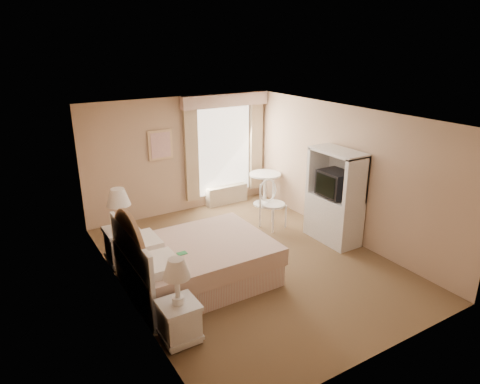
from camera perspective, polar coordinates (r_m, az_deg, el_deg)
room at (r=6.92m, az=1.30°, el=-0.14°), size 4.21×5.51×2.51m
window at (r=9.60m, az=-1.95°, el=6.08°), size 2.05×0.22×2.51m
framed_art at (r=8.99m, az=-10.56°, el=6.18°), size 0.52×0.04×0.62m
bed at (r=6.70m, az=-6.35°, el=-9.29°), size 2.18×1.71×1.52m
nightstand_near at (r=5.53m, az=-8.17°, el=-15.46°), size 0.47×0.47×1.14m
nightstand_far at (r=7.45m, az=-15.46°, el=-5.68°), size 0.54×0.54×1.31m
round_table at (r=9.73m, az=3.36°, el=1.08°), size 0.71×0.71×0.75m
cafe_chair at (r=8.56m, az=4.14°, el=-1.07°), size 0.55×0.55×0.98m
armoire at (r=8.11m, az=12.48°, el=-1.54°), size 0.53×1.05×1.75m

